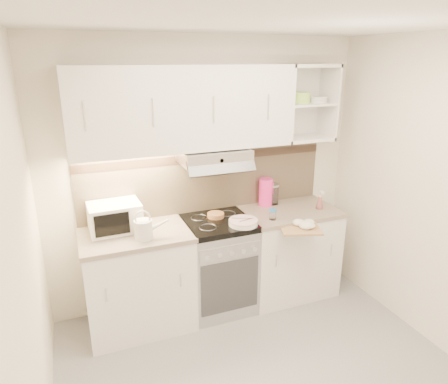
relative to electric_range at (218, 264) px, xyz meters
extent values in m
cube|color=silver|center=(0.00, 0.30, 0.80)|extent=(3.00, 0.04, 2.50)
cube|color=silver|center=(-1.50, -1.10, 0.80)|extent=(0.04, 2.80, 2.50)
cube|color=white|center=(0.00, -1.10, 2.05)|extent=(3.00, 2.80, 0.04)
cube|color=tan|center=(0.00, 0.29, 0.77)|extent=(2.40, 0.02, 0.64)
cube|color=#33241C|center=(0.00, 0.28, 0.97)|extent=(2.40, 0.01, 0.08)
cube|color=white|center=(-0.25, 0.13, 1.45)|extent=(1.90, 0.34, 0.70)
cube|color=white|center=(0.95, 0.13, 1.45)|extent=(0.50, 0.34, 0.70)
cylinder|color=#A0D853|center=(0.87, 0.13, 1.50)|extent=(0.19, 0.19, 0.10)
cylinder|color=silver|center=(1.07, 0.13, 1.48)|extent=(0.18, 0.18, 0.06)
cube|color=#B7B7BC|center=(0.00, 0.10, 1.03)|extent=(0.60, 0.40, 0.12)
cube|color=white|center=(-0.75, 0.00, -0.02)|extent=(0.90, 0.60, 0.86)
cube|color=gray|center=(-0.75, 0.00, 0.43)|extent=(0.92, 0.62, 0.04)
cube|color=white|center=(0.75, 0.00, -0.02)|extent=(0.90, 0.60, 0.86)
cube|color=gray|center=(0.75, 0.00, 0.43)|extent=(0.92, 0.62, 0.04)
cube|color=#B7B7BC|center=(0.00, 0.00, -0.03)|extent=(0.60, 0.58, 0.85)
cube|color=black|center=(0.00, 0.00, 0.42)|extent=(0.60, 0.60, 0.05)
cube|color=white|center=(-0.89, 0.12, 0.57)|extent=(0.44, 0.33, 0.24)
cube|color=black|center=(-0.89, -0.04, 0.57)|extent=(0.28, 0.03, 0.19)
cylinder|color=silver|center=(-0.70, -0.14, 0.53)|extent=(0.15, 0.15, 0.16)
cone|color=silver|center=(-0.59, -0.15, 0.55)|extent=(0.21, 0.07, 0.12)
torus|color=silver|center=(-0.70, -0.14, 0.63)|extent=(0.13, 0.03, 0.13)
cylinder|color=silver|center=(0.17, -0.18, 0.46)|extent=(0.26, 0.26, 0.02)
cylinder|color=silver|center=(0.17, -0.18, 0.47)|extent=(0.26, 0.26, 0.02)
cylinder|color=silver|center=(0.17, -0.18, 0.49)|extent=(0.26, 0.26, 0.02)
cube|color=silver|center=(0.17, -0.18, 0.50)|extent=(0.17, 0.06, 0.01)
cylinder|color=tan|center=(0.01, 0.08, 0.47)|extent=(0.16, 0.16, 0.04)
cylinder|color=#FF2C92|center=(0.58, 0.20, 0.59)|extent=(0.14, 0.14, 0.27)
cube|color=#FF2C92|center=(0.65, 0.20, 0.62)|extent=(0.02, 0.03, 0.11)
cylinder|color=white|center=(0.67, 0.20, 0.54)|extent=(0.10, 0.10, 0.19)
cylinder|color=#B7B7BC|center=(0.67, 0.20, 0.65)|extent=(0.11, 0.11, 0.02)
cylinder|color=white|center=(0.47, -0.16, 0.49)|extent=(0.06, 0.06, 0.08)
cylinder|color=#246DB4|center=(0.47, -0.16, 0.54)|extent=(0.07, 0.07, 0.02)
cone|color=pink|center=(1.03, -0.09, 0.51)|extent=(0.07, 0.07, 0.12)
cube|color=tan|center=(0.64, -0.37, 0.42)|extent=(0.42, 0.40, 0.02)
camera|label=1|loc=(-1.19, -3.14, 1.84)|focal=32.00mm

